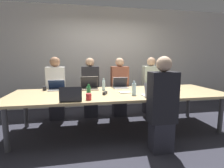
{
  "coord_description": "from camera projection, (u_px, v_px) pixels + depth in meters",
  "views": [
    {
      "loc": [
        -0.73,
        -3.18,
        1.39
      ],
      "look_at": [
        -0.12,
        0.1,
        0.9
      ],
      "focal_mm": 28.0,
      "sensor_mm": 36.0,
      "label": 1
    }
  ],
  "objects": [
    {
      "name": "laptop_far_midleft",
      "position": [
        90.0,
        86.0,
        3.63
      ],
      "size": [
        0.36,
        0.27,
        0.27
      ],
      "color": "gray",
      "rests_on": "conference_table"
    },
    {
      "name": "person_far_left",
      "position": [
        56.0,
        89.0,
        3.95
      ],
      "size": [
        0.4,
        0.24,
        1.42
      ],
      "color": "#2D2D38",
      "rests_on": "ground_plane"
    },
    {
      "name": "ground_plane",
      "position": [
        119.0,
        130.0,
        3.42
      ],
      "size": [
        24.0,
        24.0,
        0.0
      ],
      "primitive_type": "plane",
      "color": "#2D2D38"
    },
    {
      "name": "bottle_far_midleft",
      "position": [
        104.0,
        85.0,
        3.52
      ],
      "size": [
        0.06,
        0.06,
        0.25
      ],
      "color": "#ADD1E0",
      "rests_on": "conference_table"
    },
    {
      "name": "laptop_far_left",
      "position": [
        57.0,
        87.0,
        3.54
      ],
      "size": [
        0.33,
        0.22,
        0.21
      ],
      "color": "silver",
      "rests_on": "conference_table"
    },
    {
      "name": "conference_table",
      "position": [
        119.0,
        95.0,
        3.32
      ],
      "size": [
        4.0,
        1.35,
        0.75
      ],
      "color": "#D6B77F",
      "rests_on": "ground_plane"
    },
    {
      "name": "laptop_near_left",
      "position": [
        71.0,
        97.0,
        2.62
      ],
      "size": [
        0.33,
        0.22,
        0.22
      ],
      "rotation": [
        0.0,
        0.0,
        3.14
      ],
      "color": "#333338",
      "rests_on": "conference_table"
    },
    {
      "name": "bottle_near_midright",
      "position": [
        134.0,
        89.0,
        3.06
      ],
      "size": [
        0.08,
        0.08,
        0.25
      ],
      "color": "#ADD1E0",
      "rests_on": "conference_table"
    },
    {
      "name": "person_far_center",
      "position": [
        119.0,
        88.0,
        4.19
      ],
      "size": [
        0.4,
        0.24,
        1.4
      ],
      "color": "#2D2D38",
      "rests_on": "ground_plane"
    },
    {
      "name": "bottle_near_left",
      "position": [
        89.0,
        92.0,
        2.8
      ],
      "size": [
        0.07,
        0.07,
        0.23
      ],
      "color": "green",
      "rests_on": "conference_table"
    },
    {
      "name": "notebook",
      "position": [
        125.0,
        92.0,
        3.26
      ],
      "size": [
        0.21,
        0.15,
        0.02
      ],
      "rotation": [
        0.0,
        0.0,
        0.06
      ],
      "color": "silver",
      "rests_on": "conference_table"
    },
    {
      "name": "laptop_near_midright",
      "position": [
        152.0,
        93.0,
        2.94
      ],
      "size": [
        0.31,
        0.24,
        0.24
      ],
      "rotation": [
        0.0,
        0.0,
        3.14
      ],
      "color": "silver",
      "rests_on": "conference_table"
    },
    {
      "name": "person_far_right",
      "position": [
        150.0,
        86.0,
        4.42
      ],
      "size": [
        0.4,
        0.24,
        1.41
      ],
      "color": "#2D2D38",
      "rests_on": "ground_plane"
    },
    {
      "name": "person_near_midright",
      "position": [
        162.0,
        106.0,
        2.56
      ],
      "size": [
        0.4,
        0.24,
        1.42
      ],
      "rotation": [
        0.0,
        0.0,
        3.14
      ],
      "color": "#2D2D38",
      "rests_on": "ground_plane"
    },
    {
      "name": "curtain_wall",
      "position": [
        105.0,
        58.0,
        5.01
      ],
      "size": [
        12.0,
        0.06,
        2.8
      ],
      "color": "beige",
      "rests_on": "ground_plane"
    },
    {
      "name": "stapler",
      "position": [
        105.0,
        93.0,
        3.12
      ],
      "size": [
        0.11,
        0.15,
        0.05
      ],
      "rotation": [
        0.0,
        0.0,
        -0.47
      ],
      "color": "black",
      "rests_on": "conference_table"
    },
    {
      "name": "person_far_midleft",
      "position": [
        90.0,
        89.0,
        4.13
      ],
      "size": [
        0.4,
        0.24,
        1.4
      ],
      "color": "#2D2D38",
      "rests_on": "ground_plane"
    },
    {
      "name": "laptop_far_center",
      "position": [
        120.0,
        85.0,
        3.79
      ],
      "size": [
        0.32,
        0.23,
        0.23
      ],
      "color": "silver",
      "rests_on": "conference_table"
    },
    {
      "name": "laptop_far_right",
      "position": [
        163.0,
        84.0,
        3.93
      ],
      "size": [
        0.36,
        0.25,
        0.26
      ],
      "color": "silver",
      "rests_on": "conference_table"
    },
    {
      "name": "cup_far_right",
      "position": [
        176.0,
        85.0,
        3.92
      ],
      "size": [
        0.07,
        0.07,
        0.1
      ],
      "color": "white",
      "rests_on": "conference_table"
    },
    {
      "name": "cup_far_left",
      "position": [
        45.0,
        89.0,
        3.5
      ],
      "size": [
        0.07,
        0.07,
        0.08
      ],
      "color": "#232328",
      "rests_on": "conference_table"
    },
    {
      "name": "cup_near_left",
      "position": [
        89.0,
        97.0,
        2.7
      ],
      "size": [
        0.09,
        0.09,
        0.1
      ],
      "color": "red",
      "rests_on": "conference_table"
    }
  ]
}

